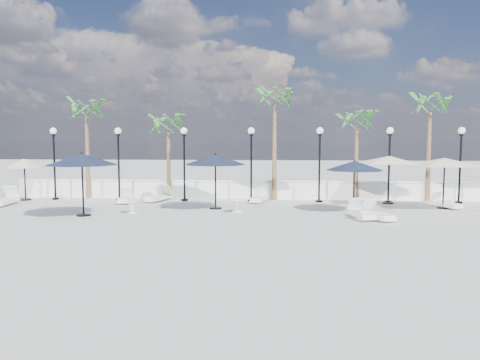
# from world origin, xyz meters

# --- Properties ---
(ground) EXTENTS (100.00, 100.00, 0.00)m
(ground) POSITION_xyz_m (0.00, 0.00, 0.00)
(ground) COLOR #A0A09B
(ground) RESTS_ON ground
(balustrade) EXTENTS (26.00, 0.30, 1.01)m
(balustrade) POSITION_xyz_m (0.00, 7.50, 0.47)
(balustrade) COLOR white
(balustrade) RESTS_ON ground
(lamppost_0) EXTENTS (0.36, 0.36, 3.84)m
(lamppost_0) POSITION_xyz_m (-10.50, 6.50, 2.49)
(lamppost_0) COLOR black
(lamppost_0) RESTS_ON ground
(lamppost_1) EXTENTS (0.36, 0.36, 3.84)m
(lamppost_1) POSITION_xyz_m (-7.00, 6.50, 2.49)
(lamppost_1) COLOR black
(lamppost_1) RESTS_ON ground
(lamppost_2) EXTENTS (0.36, 0.36, 3.84)m
(lamppost_2) POSITION_xyz_m (-3.50, 6.50, 2.49)
(lamppost_2) COLOR black
(lamppost_2) RESTS_ON ground
(lamppost_3) EXTENTS (0.36, 0.36, 3.84)m
(lamppost_3) POSITION_xyz_m (0.00, 6.50, 2.49)
(lamppost_3) COLOR black
(lamppost_3) RESTS_ON ground
(lamppost_4) EXTENTS (0.36, 0.36, 3.84)m
(lamppost_4) POSITION_xyz_m (3.50, 6.50, 2.49)
(lamppost_4) COLOR black
(lamppost_4) RESTS_ON ground
(lamppost_5) EXTENTS (0.36, 0.36, 3.84)m
(lamppost_5) POSITION_xyz_m (7.00, 6.50, 2.49)
(lamppost_5) COLOR black
(lamppost_5) RESTS_ON ground
(lamppost_6) EXTENTS (0.36, 0.36, 3.84)m
(lamppost_6) POSITION_xyz_m (10.50, 6.50, 2.49)
(lamppost_6) COLOR black
(lamppost_6) RESTS_ON ground
(palm_0) EXTENTS (2.60, 2.60, 5.50)m
(palm_0) POSITION_xyz_m (-9.00, 7.30, 4.53)
(palm_0) COLOR brown
(palm_0) RESTS_ON ground
(palm_1) EXTENTS (2.60, 2.60, 4.70)m
(palm_1) POSITION_xyz_m (-4.50, 7.30, 3.75)
(palm_1) COLOR brown
(palm_1) RESTS_ON ground
(palm_2) EXTENTS (2.60, 2.60, 6.10)m
(palm_2) POSITION_xyz_m (1.20, 7.30, 5.12)
(palm_2) COLOR brown
(palm_2) RESTS_ON ground
(palm_3) EXTENTS (2.60, 2.60, 4.90)m
(palm_3) POSITION_xyz_m (5.50, 7.30, 3.95)
(palm_3) COLOR brown
(palm_3) RESTS_ON ground
(palm_4) EXTENTS (2.60, 2.60, 5.70)m
(palm_4) POSITION_xyz_m (9.20, 7.30, 4.73)
(palm_4) COLOR brown
(palm_4) RESTS_ON ground
(lounger_0) EXTENTS (0.93, 2.18, 0.79)m
(lounger_0) POSITION_xyz_m (-12.00, 4.23, 0.27)
(lounger_0) COLOR white
(lounger_0) RESTS_ON ground
(lounger_1) EXTENTS (0.84, 1.83, 0.66)m
(lounger_1) POSITION_xyz_m (-6.37, 5.52, 0.22)
(lounger_1) COLOR white
(lounger_1) RESTS_ON ground
(lounger_2) EXTENTS (1.12, 2.02, 0.72)m
(lounger_2) POSITION_xyz_m (-4.81, 6.22, 0.24)
(lounger_2) COLOR white
(lounger_2) RESTS_ON ground
(lounger_3) EXTENTS (0.93, 1.88, 0.67)m
(lounger_3) POSITION_xyz_m (0.43, 6.22, 0.23)
(lounger_3) COLOR white
(lounger_3) RESTS_ON ground
(lounger_4) EXTENTS (0.94, 1.92, 0.69)m
(lounger_4) POSITION_xyz_m (4.74, 1.65, 0.23)
(lounger_4) COLOR white
(lounger_4) RESTS_ON ground
(lounger_5) EXTENTS (1.18, 1.89, 0.68)m
(lounger_5) POSITION_xyz_m (5.36, 1.44, 0.23)
(lounger_5) COLOR white
(lounger_5) RESTS_ON ground
(lounger_8) EXTENTS (1.15, 1.74, 0.63)m
(lounger_8) POSITION_xyz_m (9.27, 4.86, 0.21)
(lounger_8) COLOR white
(lounger_8) RESTS_ON ground
(side_table_0) EXTENTS (0.56, 0.56, 0.54)m
(side_table_0) POSITION_xyz_m (-5.06, 2.40, 0.33)
(side_table_0) COLOR white
(side_table_0) RESTS_ON ground
(side_table_1) EXTENTS (0.59, 0.59, 0.58)m
(side_table_1) POSITION_xyz_m (-0.44, 2.93, 0.35)
(side_table_1) COLOR white
(side_table_1) RESTS_ON ground
(side_table_2) EXTENTS (0.53, 0.53, 0.51)m
(side_table_2) POSITION_xyz_m (4.69, 1.48, 0.31)
(side_table_2) COLOR white
(side_table_2) RESTS_ON ground
(parasol_navy_left) EXTENTS (3.07, 3.07, 2.71)m
(parasol_navy_left) POSITION_xyz_m (-6.92, 1.55, 2.39)
(parasol_navy_left) COLOR black
(parasol_navy_left) RESTS_ON ground
(parasol_navy_mid) EXTENTS (2.90, 2.90, 2.60)m
(parasol_navy_mid) POSITION_xyz_m (-1.54, 3.89, 2.28)
(parasol_navy_mid) COLOR black
(parasol_navy_mid) RESTS_ON ground
(parasol_navy_right) EXTENTS (2.60, 2.60, 2.33)m
(parasol_navy_right) POSITION_xyz_m (4.76, 3.63, 2.05)
(parasol_navy_right) COLOR black
(parasol_navy_right) RESTS_ON ground
(parasol_cream_sq_a) EXTENTS (5.19, 5.19, 2.55)m
(parasol_cream_sq_a) POSITION_xyz_m (9.08, 4.68, 2.36)
(parasol_cream_sq_a) COLOR black
(parasol_cream_sq_a) RESTS_ON ground
(parasol_cream_sq_b) EXTENTS (5.14, 5.14, 2.58)m
(parasol_cream_sq_b) POSITION_xyz_m (6.92, 6.20, 2.38)
(parasol_cream_sq_b) COLOR black
(parasol_cream_sq_b) RESTS_ON ground
(parasol_cream_small) EXTENTS (1.85, 1.85, 2.27)m
(parasol_cream_small) POSITION_xyz_m (-12.00, 6.20, 1.94)
(parasol_cream_small) COLOR black
(parasol_cream_small) RESTS_ON ground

